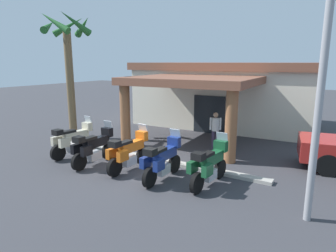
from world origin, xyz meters
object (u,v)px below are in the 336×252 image
at_px(motorcycle_green, 209,165).
at_px(roadside_sign, 326,39).
at_px(motorcycle_blue, 162,160).
at_px(motorcycle_orange, 129,152).
at_px(palm_tree_roadside, 68,52).
at_px(motorcycle_black, 93,147).
at_px(motorcycle_cream, 73,140).
at_px(pedestrian, 215,128).
at_px(motel_building, 225,93).

distance_m(motorcycle_green, roadside_sign, 4.83).
bearing_deg(motorcycle_blue, roadside_sign, -93.48).
distance_m(motorcycle_orange, palm_tree_roadside, 7.17).
height_order(motorcycle_black, roadside_sign, roadside_sign).
xyz_separation_m(motorcycle_green, roadside_sign, (3.00, -0.69, 3.72)).
distance_m(motorcycle_cream, palm_tree_roadside, 5.06).
bearing_deg(pedestrian, motorcycle_orange, -44.98).
xyz_separation_m(motel_building, motorcycle_blue, (1.53, -9.82, -1.30)).
distance_m(pedestrian, roadside_sign, 7.37).
distance_m(motel_building, motorcycle_green, 10.02).
bearing_deg(motorcycle_green, pedestrian, 24.80).
distance_m(motorcycle_orange, motorcycle_green, 3.09).
relative_size(motorcycle_cream, motorcycle_blue, 1.00).
bearing_deg(roadside_sign, motel_building, 120.93).
height_order(motel_building, pedestrian, motel_building).
relative_size(motorcycle_cream, pedestrian, 1.31).
xyz_separation_m(motorcycle_black, pedestrian, (3.15, 4.53, 0.28)).
height_order(motel_building, palm_tree_roadside, palm_tree_roadside).
xyz_separation_m(motorcycle_cream, motorcycle_blue, (4.62, -0.26, 0.00)).
relative_size(palm_tree_roadside, roadside_sign, 0.96).
distance_m(motorcycle_black, roadside_sign, 8.48).
xyz_separation_m(motorcycle_cream, motorcycle_orange, (3.08, -0.13, 0.00)).
height_order(motel_building, motorcycle_orange, motel_building).
distance_m(pedestrian, palm_tree_roadside, 8.26).
xyz_separation_m(motel_building, motorcycle_green, (3.07, -9.45, -1.30)).
height_order(palm_tree_roadside, roadside_sign, roadside_sign).
xyz_separation_m(pedestrian, roadside_sign, (4.46, -4.75, 3.44)).
xyz_separation_m(motel_building, motorcycle_orange, (-0.01, -9.70, -1.30)).
bearing_deg(pedestrian, palm_tree_roadside, -99.66).
bearing_deg(motorcycle_orange, palm_tree_roadside, 69.49).
relative_size(motorcycle_black, motorcycle_orange, 1.00).
xyz_separation_m(motorcycle_black, roadside_sign, (7.62, -0.22, 3.72)).
relative_size(motorcycle_blue, pedestrian, 1.31).
xyz_separation_m(motorcycle_cream, palm_tree_roadside, (-2.56, 2.27, 3.74)).
distance_m(motel_building, palm_tree_roadside, 9.54).
xyz_separation_m(motorcycle_orange, motorcycle_green, (3.08, 0.25, 0.00)).
height_order(motorcycle_cream, motorcycle_orange, same).
xyz_separation_m(motorcycle_green, palm_tree_roadside, (-8.72, 2.15, 3.74)).
bearing_deg(motel_building, motorcycle_cream, -110.53).
bearing_deg(motel_building, motorcycle_orange, -92.70).
bearing_deg(pedestrian, motorcycle_blue, -25.42).
xyz_separation_m(motorcycle_blue, roadside_sign, (4.54, -0.31, 3.72)).
distance_m(motorcycle_cream, motorcycle_orange, 3.08).
bearing_deg(motorcycle_orange, motorcycle_cream, 90.13).
height_order(motorcycle_black, motorcycle_blue, same).
bearing_deg(motel_building, motorcycle_blue, -83.79).
bearing_deg(roadside_sign, motorcycle_blue, 176.09).
height_order(motel_building, motorcycle_cream, motel_building).
xyz_separation_m(motorcycle_cream, pedestrian, (4.69, 4.18, 0.28)).
bearing_deg(motorcycle_green, motorcycle_cream, 96.11).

